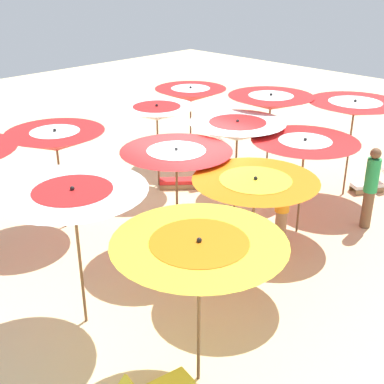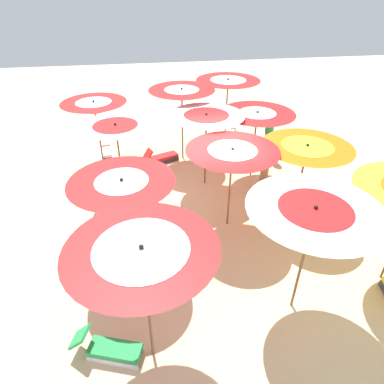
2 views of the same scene
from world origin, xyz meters
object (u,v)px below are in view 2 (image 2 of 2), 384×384
object	(u,v)px
beach_umbrella_6	(306,153)
lounger_2	(110,348)
lounger_1	(230,131)
beach_umbrella_10	(313,217)
beach_umbrella_11	(143,259)
beachgoer_1	(266,161)
lounger_0	(106,150)
lounger_4	(142,180)
beach_umbrella_7	(232,157)
beach_umbrella_3	(257,119)
lounger_5	(162,157)
beach_umbrella_4	(206,122)
beach_umbrella_2	(94,108)
beach_umbrella_0	(228,84)
beach_umbrella_8	(123,190)
beachgoer_0	(269,130)
beach_umbrella_5	(116,131)
beach_umbrella_1	(182,95)

from	to	relation	value
beach_umbrella_6	lounger_2	world-z (taller)	beach_umbrella_6
lounger_1	lounger_2	distance (m)	9.91
beach_umbrella_10	beach_umbrella_11	xyz separation A→B (m)	(0.60, -2.82, 0.05)
lounger_2	beachgoer_1	world-z (taller)	beachgoer_1
lounger_0	lounger_4	world-z (taller)	lounger_4
beachgoer_1	beach_umbrella_7	bearing A→B (deg)	-43.49
beach_umbrella_7	beach_umbrella_3	bearing A→B (deg)	149.88
lounger_5	beach_umbrella_4	bearing A→B (deg)	-74.35
lounger_4	beach_umbrella_2	bearing A→B (deg)	-99.51
lounger_5	beach_umbrella_0	bearing A→B (deg)	3.40
beach_umbrella_7	lounger_2	size ratio (longest dim) A/B	1.74
beach_umbrella_4	beach_umbrella_8	world-z (taller)	same
beach_umbrella_3	beachgoer_0	distance (m)	1.86
beach_umbrella_11	lounger_4	bearing A→B (deg)	-179.58
beach_umbrella_2	beach_umbrella_5	distance (m)	2.10
beach_umbrella_0	beachgoer_0	bearing A→B (deg)	45.14
lounger_2	beach_umbrella_1	bearing A→B (deg)	91.70
beach_umbrella_10	beach_umbrella_7	bearing A→B (deg)	-166.60
beach_umbrella_1	lounger_0	xyz separation A→B (m)	(-0.67, -2.76, -2.09)
beach_umbrella_4	beachgoer_1	distance (m)	2.12
beach_umbrella_4	beach_umbrella_8	distance (m)	3.98
beach_umbrella_5	beach_umbrella_6	distance (m)	5.01
beach_umbrella_10	lounger_2	xyz separation A→B (m)	(0.52, -3.55, -2.04)
beach_umbrella_11	beach_umbrella_3	bearing A→B (deg)	148.30
beach_umbrella_6	beach_umbrella_10	world-z (taller)	beach_umbrella_10
beach_umbrella_3	lounger_0	distance (m)	5.60
beach_umbrella_7	lounger_4	world-z (taller)	beach_umbrella_7
beach_umbrella_7	beach_umbrella_1	bearing A→B (deg)	-170.12
lounger_5	beach_umbrella_3	bearing A→B (deg)	-46.97
beach_umbrella_3	beach_umbrella_8	distance (m)	5.26
beach_umbrella_3	beachgoer_0	world-z (taller)	beach_umbrella_3
lounger_1	beach_umbrella_2	bearing A→B (deg)	-40.40
beach_umbrella_2	lounger_4	distance (m)	2.78
beach_umbrella_10	beachgoer_1	distance (m)	4.58
beach_umbrella_2	lounger_1	bearing A→B (deg)	108.78
beach_umbrella_1	beach_umbrella_7	distance (m)	4.01
beach_umbrella_3	beach_umbrella_6	xyz separation A→B (m)	(2.30, 0.52, -0.02)
lounger_0	lounger_4	bearing A→B (deg)	19.82
beach_umbrella_4	lounger_5	world-z (taller)	beach_umbrella_4
beach_umbrella_7	lounger_5	size ratio (longest dim) A/B	1.73
lounger_4	beach_umbrella_6	bearing A→B (deg)	104.21
beach_umbrella_8	beachgoer_0	world-z (taller)	beach_umbrella_8
beach_umbrella_4	beachgoer_1	bearing A→B (deg)	72.23
beach_umbrella_4	beach_umbrella_5	world-z (taller)	beach_umbrella_4
beach_umbrella_7	beachgoer_1	bearing A→B (deg)	135.81
beach_umbrella_1	beach_umbrella_8	size ratio (longest dim) A/B	1.09
lounger_2	beach_umbrella_6	bearing A→B (deg)	53.72
beach_umbrella_3	beach_umbrella_4	world-z (taller)	beach_umbrella_4
beach_umbrella_5	beachgoer_1	world-z (taller)	beach_umbrella_5
lounger_2	lounger_0	bearing A→B (deg)	112.67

